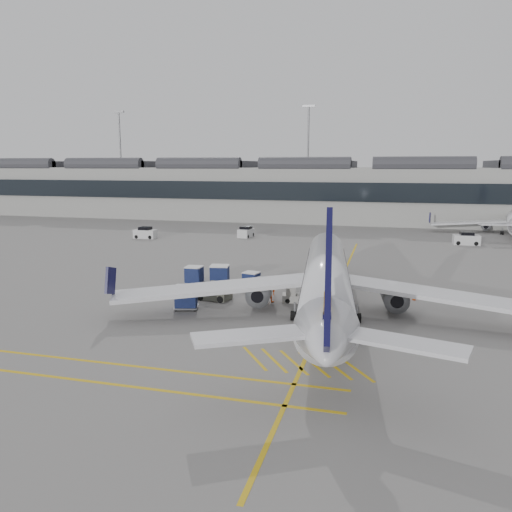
% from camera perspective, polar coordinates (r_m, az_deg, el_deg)
% --- Properties ---
extents(ground, '(220.00, 220.00, 0.00)m').
position_cam_1_polar(ground, '(39.26, -7.42, -6.82)').
color(ground, gray).
rests_on(ground, ground).
extents(terminal, '(200.00, 20.45, 12.40)m').
position_cam_1_polar(terminal, '(107.65, 7.33, 7.40)').
color(terminal, '#9E9E99').
rests_on(terminal, ground).
extents(light_masts, '(113.00, 0.60, 25.45)m').
position_cam_1_polar(light_masts, '(121.72, 7.55, 11.66)').
color(light_masts, slate).
rests_on(light_masts, ground).
extents(apron_markings, '(0.25, 60.00, 0.01)m').
position_cam_1_polar(apron_markings, '(46.29, 9.00, -4.19)').
color(apron_markings, gold).
rests_on(apron_markings, ground).
extents(airliner_main, '(32.94, 36.18, 9.64)m').
position_cam_1_polar(airliner_main, '(38.83, 8.04, -2.69)').
color(airliner_main, silver).
rests_on(airliner_main, ground).
extents(belt_loader, '(4.30, 1.97, 1.71)m').
position_cam_1_polar(belt_loader, '(42.97, 5.21, -4.57)').
color(belt_loader, '#B8B6AF').
rests_on(belt_loader, ground).
extents(baggage_cart_a, '(1.76, 1.56, 1.60)m').
position_cam_1_polar(baggage_cart_a, '(47.16, -0.54, -2.73)').
color(baggage_cart_a, gray).
rests_on(baggage_cart_a, ground).
extents(baggage_cart_b, '(2.17, 1.94, 1.94)m').
position_cam_1_polar(baggage_cart_b, '(40.83, -7.99, -4.64)').
color(baggage_cart_b, gray).
rests_on(baggage_cart_b, ground).
extents(baggage_cart_c, '(2.12, 1.85, 1.98)m').
position_cam_1_polar(baggage_cart_c, '(48.53, -4.17, -2.13)').
color(baggage_cart_c, gray).
rests_on(baggage_cart_c, ground).
extents(baggage_cart_d, '(1.77, 1.49, 1.80)m').
position_cam_1_polar(baggage_cart_d, '(49.16, -7.08, -2.14)').
color(baggage_cart_d, gray).
rests_on(baggage_cart_d, ground).
extents(ramp_agent_a, '(0.71, 0.59, 1.65)m').
position_cam_1_polar(ramp_agent_a, '(44.89, 1.88, -3.45)').
color(ramp_agent_a, '#FF520D').
rests_on(ramp_agent_a, ground).
extents(ramp_agent_b, '(1.00, 0.80, 1.98)m').
position_cam_1_polar(ramp_agent_b, '(42.60, 1.47, -3.97)').
color(ramp_agent_b, '#F95F0D').
rests_on(ramp_agent_b, ground).
extents(pushback_tug, '(2.95, 2.08, 1.53)m').
position_cam_1_polar(pushback_tug, '(43.52, -4.76, -4.12)').
color(pushback_tug, '#4F5044').
rests_on(pushback_tug, ground).
extents(safety_cone_nose, '(0.36, 0.36, 0.49)m').
position_cam_1_polar(safety_cone_nose, '(54.36, 7.19, -1.71)').
color(safety_cone_nose, '#F24C0A').
rests_on(safety_cone_nose, ground).
extents(safety_cone_engine, '(0.32, 0.32, 0.45)m').
position_cam_1_polar(safety_cone_engine, '(45.47, 17.62, -4.54)').
color(safety_cone_engine, '#F24C0A').
rests_on(safety_cone_engine, ground).
extents(service_van_left, '(3.54, 1.83, 1.80)m').
position_cam_1_polar(service_van_left, '(81.71, -12.53, 2.57)').
color(service_van_left, silver).
rests_on(service_van_left, ground).
extents(service_van_mid, '(2.03, 3.57, 1.76)m').
position_cam_1_polar(service_van_mid, '(81.09, -1.16, 2.74)').
color(service_van_mid, silver).
rests_on(service_van_mid, ground).
extents(service_van_right, '(3.72, 1.96, 1.88)m').
position_cam_1_polar(service_van_right, '(79.56, 22.92, 1.81)').
color(service_van_right, silver).
rests_on(service_van_right, ground).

